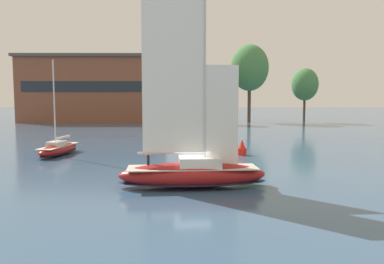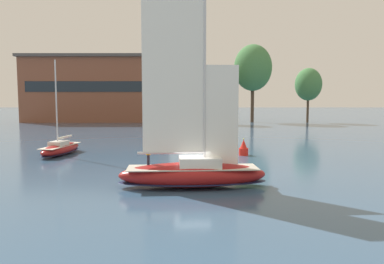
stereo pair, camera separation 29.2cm
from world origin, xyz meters
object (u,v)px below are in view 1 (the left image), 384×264
(channel_buoy, at_px, (242,148))
(sailboat_moored_mid_channel, at_px, (186,123))
(sailboat_main, at_px, (193,171))
(sailboat_moored_near_marina, at_px, (58,149))
(tree_shore_left, at_px, (210,86))
(tree_shore_center, at_px, (305,85))
(tree_shore_right, at_px, (250,68))

(channel_buoy, bearing_deg, sailboat_moored_mid_channel, 99.07)
(sailboat_main, distance_m, sailboat_moored_near_marina, 20.58)
(sailboat_main, relative_size, sailboat_moored_near_marina, 1.40)
(channel_buoy, bearing_deg, tree_shore_left, 90.98)
(tree_shore_center, xyz_separation_m, sailboat_moored_mid_channel, (-29.14, -12.95, -8.60))
(tree_shore_left, relative_size, sailboat_main, 0.89)
(channel_buoy, bearing_deg, sailboat_moored_near_marina, 179.04)
(tree_shore_left, distance_m, sailboat_main, 61.95)
(tree_shore_right, xyz_separation_m, sailboat_main, (-14.93, -67.31, -12.28))
(tree_shore_right, bearing_deg, sailboat_moored_near_marina, -119.14)
(tree_shore_center, height_order, sailboat_moored_near_marina, tree_shore_center)
(sailboat_main, bearing_deg, tree_shore_center, 66.81)
(channel_buoy, bearing_deg, sailboat_main, -111.03)
(sailboat_moored_mid_channel, bearing_deg, sailboat_main, -89.24)
(channel_buoy, bearing_deg, tree_shore_center, 66.23)
(tree_shore_right, height_order, sailboat_moored_mid_channel, tree_shore_right)
(tree_shore_left, distance_m, sailboat_moored_mid_channel, 12.58)
(tree_shore_right, distance_m, channel_buoy, 55.24)
(tree_shore_right, bearing_deg, tree_shore_center, -3.98)
(tree_shore_center, xyz_separation_m, channel_buoy, (-22.90, -52.00, -8.60))
(tree_shore_left, bearing_deg, tree_shore_right, 30.57)
(tree_shore_left, height_order, sailboat_moored_mid_channel, tree_shore_left)
(tree_shore_right, bearing_deg, sailboat_main, -102.51)
(tree_shore_center, height_order, channel_buoy, tree_shore_center)
(tree_shore_left, height_order, channel_buoy, tree_shore_left)
(sailboat_main, height_order, sailboat_moored_near_marina, sailboat_main)
(sailboat_main, bearing_deg, channel_buoy, 68.97)
(tree_shore_center, xyz_separation_m, sailboat_main, (-28.43, -66.37, -8.21))
(sailboat_moored_near_marina, relative_size, sailboat_moored_mid_channel, 0.95)
(tree_shore_center, xyz_separation_m, tree_shore_right, (-13.49, 0.94, 4.07))
(sailboat_main, bearing_deg, sailboat_moored_near_marina, 134.40)
(tree_shore_center, distance_m, sailboat_moored_mid_channel, 33.03)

